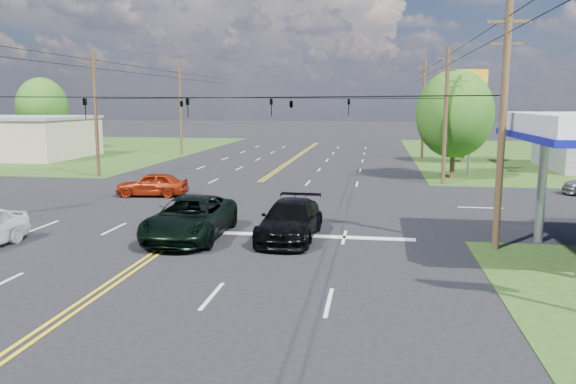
% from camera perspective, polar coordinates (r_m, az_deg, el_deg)
% --- Properties ---
extents(ground, '(280.00, 280.00, 0.00)m').
position_cam_1_polar(ground, '(33.08, -5.67, -0.93)').
color(ground, black).
rests_on(ground, ground).
extents(grass_nw, '(46.00, 48.00, 0.03)m').
position_cam_1_polar(grass_nw, '(77.05, -25.36, 3.97)').
color(grass_nw, '#274315').
rests_on(grass_nw, ground).
extents(stop_bar, '(10.00, 0.50, 0.02)m').
position_cam_1_polar(stop_bar, '(24.43, 1.03, -4.49)').
color(stop_bar, silver).
rests_on(stop_bar, ground).
extents(retail_nw, '(16.00, 11.00, 4.00)m').
position_cam_1_polar(retail_nw, '(65.88, -26.73, 4.89)').
color(retail_nw, tan).
rests_on(retail_nw, ground).
extents(pole_se, '(1.60, 0.28, 9.50)m').
position_cam_1_polar(pole_se, '(23.04, 20.96, 6.45)').
color(pole_se, '#43331C').
rests_on(pole_se, ground).
extents(pole_nw, '(1.60, 0.28, 9.50)m').
position_cam_1_polar(pole_nw, '(45.75, -18.95, 7.59)').
color(pole_nw, '#43331C').
rests_on(pole_nw, ground).
extents(pole_ne, '(1.60, 0.28, 9.50)m').
position_cam_1_polar(pole_ne, '(40.81, 15.73, 7.61)').
color(pole_ne, '#43331C').
rests_on(pole_ne, ground).
extents(pole_left_far, '(1.60, 0.28, 10.00)m').
position_cam_1_polar(pole_left_far, '(63.20, -10.88, 8.44)').
color(pole_left_far, '#43331C').
rests_on(pole_left_far, ground).
extents(pole_right_far, '(1.60, 0.28, 10.00)m').
position_cam_1_polar(pole_right_far, '(59.71, 13.60, 8.31)').
color(pole_right_far, '#43331C').
rests_on(pole_right_far, ground).
extents(span_wire_signals, '(26.00, 18.00, 1.13)m').
position_cam_1_polar(span_wire_signals, '(32.58, -5.84, 9.51)').
color(span_wire_signals, black).
rests_on(span_wire_signals, ground).
extents(power_lines, '(26.04, 100.00, 0.64)m').
position_cam_1_polar(power_lines, '(30.78, -6.89, 14.37)').
color(power_lines, black).
rests_on(power_lines, ground).
extents(tree_right_a, '(5.70, 5.70, 8.18)m').
position_cam_1_polar(tree_right_a, '(43.91, 16.57, 7.60)').
color(tree_right_a, '#43331C').
rests_on(tree_right_a, ground).
extents(tree_right_b, '(4.94, 4.94, 7.09)m').
position_cam_1_polar(tree_right_b, '(56.15, 17.48, 7.14)').
color(tree_right_b, '#43331C').
rests_on(tree_right_b, ground).
extents(tree_far_l, '(6.08, 6.08, 8.72)m').
position_cam_1_polar(tree_far_l, '(75.19, -23.72, 7.94)').
color(tree_far_l, '#43331C').
rests_on(tree_far_l, ground).
extents(pickup_dkgreen, '(2.96, 6.29, 1.74)m').
position_cam_1_polar(pickup_dkgreen, '(24.28, -9.90, -2.61)').
color(pickup_dkgreen, black).
rests_on(pickup_dkgreen, ground).
extents(suv_black, '(2.46, 5.63, 1.61)m').
position_cam_1_polar(suv_black, '(23.80, 0.25, -2.87)').
color(suv_black, black).
rests_on(suv_black, ground).
extents(sedan_red, '(4.50, 2.18, 1.48)m').
position_cam_1_polar(sedan_red, '(35.59, -13.63, 0.77)').
color(sedan_red, maroon).
rests_on(sedan_red, ground).
extents(polesign_ne, '(2.28, 0.69, 8.28)m').
position_cam_1_polar(polesign_ne, '(46.50, 18.22, 9.58)').
color(polesign_ne, '#A5A5AA').
rests_on(polesign_ne, ground).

